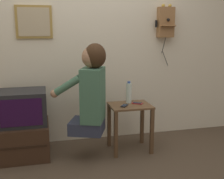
% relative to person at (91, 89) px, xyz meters
% --- Properties ---
extents(wall_back, '(6.80, 0.05, 2.55)m').
position_rel_person_xyz_m(wall_back, '(0.06, 0.63, 0.47)').
color(wall_back, beige).
rests_on(wall_back, ground_plane).
extents(side_table, '(0.48, 0.39, 0.57)m').
position_rel_person_xyz_m(side_table, '(0.48, 0.12, -0.38)').
color(side_table, brown).
rests_on(side_table, ground_plane).
extents(person, '(0.63, 0.52, 0.98)m').
position_rel_person_xyz_m(person, '(0.00, 0.00, 0.00)').
color(person, '#2D3347').
rests_on(person, ground_plane).
extents(tv_stand, '(0.59, 0.54, 0.39)m').
position_rel_person_xyz_m(tv_stand, '(-0.75, 0.25, -0.61)').
color(tv_stand, '#382316').
rests_on(tv_stand, ground_plane).
extents(television, '(0.53, 0.44, 0.38)m').
position_rel_person_xyz_m(television, '(-0.73, 0.26, -0.23)').
color(television, '#232326').
rests_on(television, tv_stand).
extents(wall_phone_antique, '(0.25, 0.18, 0.80)m').
position_rel_person_xyz_m(wall_phone_antique, '(1.08, 0.55, 0.72)').
color(wall_phone_antique, olive).
extents(framed_picture, '(0.42, 0.03, 0.38)m').
position_rel_person_xyz_m(framed_picture, '(-0.57, 0.59, 0.72)').
color(framed_picture, olive).
extents(cell_phone_held, '(0.12, 0.14, 0.01)m').
position_rel_person_xyz_m(cell_phone_held, '(0.40, 0.07, -0.23)').
color(cell_phone_held, black).
rests_on(cell_phone_held, side_table).
extents(cell_phone_spare, '(0.14, 0.12, 0.01)m').
position_rel_person_xyz_m(cell_phone_spare, '(0.58, 0.14, -0.23)').
color(cell_phone_spare, maroon).
rests_on(cell_phone_spare, side_table).
extents(water_bottle, '(0.07, 0.07, 0.26)m').
position_rel_person_xyz_m(water_bottle, '(0.49, 0.21, -0.11)').
color(water_bottle, silver).
rests_on(water_bottle, side_table).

